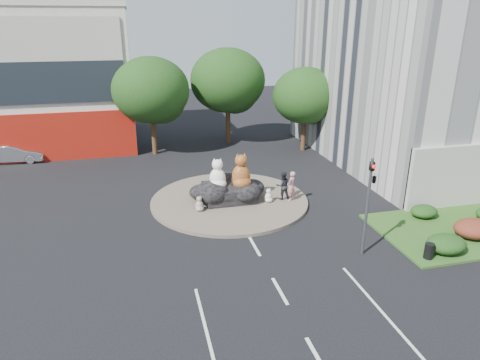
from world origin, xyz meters
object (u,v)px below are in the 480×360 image
at_px(kitten_white, 268,195).
at_px(pedestrian_pink, 291,186).
at_px(cat_white, 218,173).
at_px(kitten_calico, 199,203).
at_px(pedestrian_dark, 283,185).
at_px(cat_tabby, 241,170).
at_px(litter_bin, 429,251).
at_px(parked_car, 15,153).

height_order(kitten_white, pedestrian_pink, pedestrian_pink).
distance_m(cat_white, kitten_calico, 2.25).
bearing_deg(pedestrian_dark, cat_tabby, -10.62).
xyz_separation_m(kitten_white, pedestrian_pink, (1.47, -0.09, 0.50)).
distance_m(cat_white, litter_bin, 12.61).
xyz_separation_m(pedestrian_dark, parked_car, (-18.59, 13.14, -0.35)).
bearing_deg(pedestrian_dark, cat_white, -10.53).
bearing_deg(pedestrian_pink, kitten_calico, -39.09).
height_order(cat_white, parked_car, cat_white).
relative_size(kitten_calico, kitten_white, 1.04).
distance_m(kitten_white, pedestrian_pink, 1.56).
relative_size(cat_tabby, litter_bin, 2.88).
bearing_deg(litter_bin, pedestrian_pink, 116.12).
distance_m(kitten_white, parked_car, 22.09).
bearing_deg(litter_bin, pedestrian_dark, 117.72).
bearing_deg(cat_tabby, kitten_white, -18.28).
bearing_deg(pedestrian_pink, litter_bin, 75.05).
xyz_separation_m(pedestrian_pink, litter_bin, (4.02, -8.20, -0.65)).
xyz_separation_m(cat_white, kitten_white, (3.07, -0.83, -1.42)).
distance_m(cat_white, parked_car, 19.23).
bearing_deg(pedestrian_dark, kitten_calico, 3.23).
height_order(cat_white, pedestrian_dark, cat_white).
bearing_deg(kitten_calico, kitten_white, 6.18).
relative_size(cat_tabby, parked_car, 0.48).
relative_size(cat_white, pedestrian_pink, 1.02).
bearing_deg(kitten_white, pedestrian_pink, -24.41).
height_order(pedestrian_dark, parked_car, pedestrian_dark).
bearing_deg(kitten_calico, parked_car, 136.34).
distance_m(cat_tabby, kitten_calico, 3.33).
xyz_separation_m(cat_white, pedestrian_dark, (4.08, -0.59, -0.97)).
relative_size(pedestrian_dark, litter_bin, 2.34).
bearing_deg(litter_bin, kitten_calico, 141.11).
bearing_deg(parked_car, cat_tabby, -124.20).
bearing_deg(kitten_white, parked_car, 121.67).
bearing_deg(kitten_calico, pedestrian_pink, 4.41).
height_order(cat_white, kitten_white, cat_white).
xyz_separation_m(pedestrian_pink, pedestrian_dark, (-0.46, 0.32, -0.05)).
xyz_separation_m(kitten_white, litter_bin, (5.49, -8.29, -0.15)).
bearing_deg(litter_bin, cat_white, 133.21).
relative_size(kitten_white, litter_bin, 1.18).
xyz_separation_m(kitten_white, parked_car, (-17.58, 13.37, 0.11)).
xyz_separation_m(cat_white, cat_tabby, (1.45, -0.20, 0.14)).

